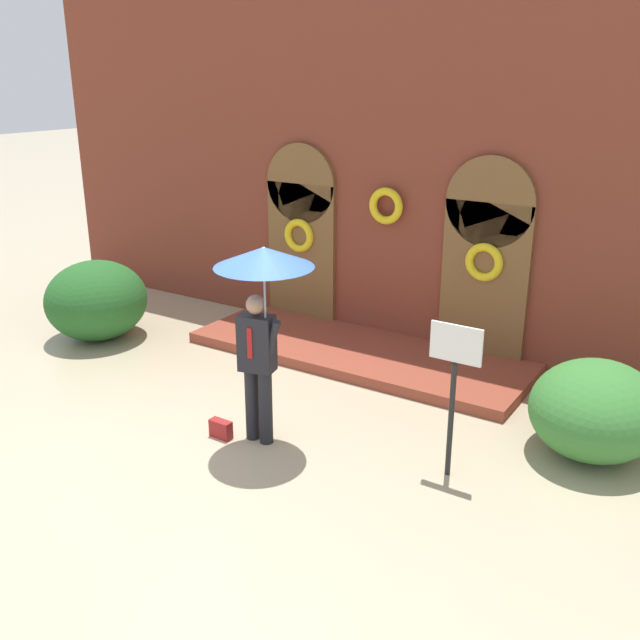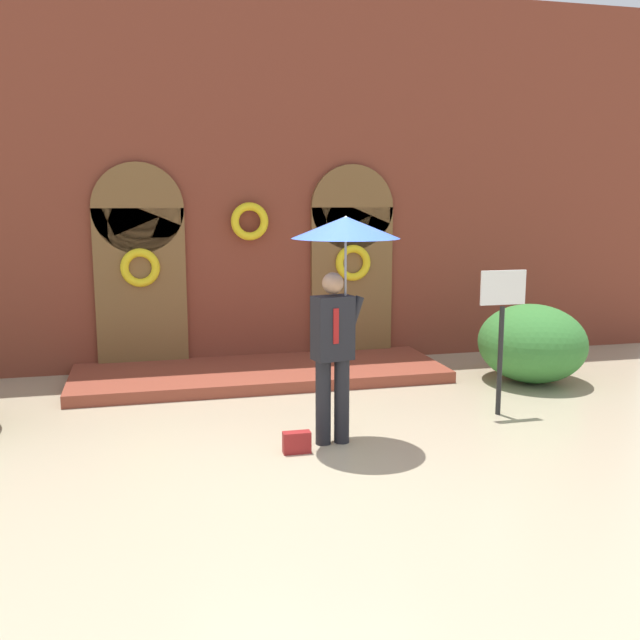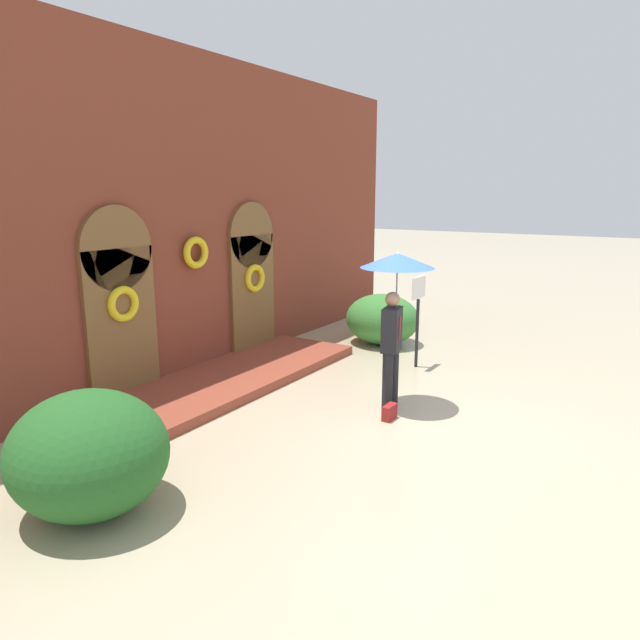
% 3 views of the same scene
% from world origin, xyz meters
% --- Properties ---
extents(ground_plane, '(80.00, 80.00, 0.00)m').
position_xyz_m(ground_plane, '(0.00, 0.00, 0.00)').
color(ground_plane, tan).
extents(building_facade, '(14.00, 2.30, 5.60)m').
position_xyz_m(building_facade, '(-0.00, 4.15, 2.68)').
color(building_facade, brown).
rests_on(building_facade, ground).
extents(person_with_umbrella, '(1.10, 1.10, 2.36)m').
position_xyz_m(person_with_umbrella, '(0.40, 0.20, 1.91)').
color(person_with_umbrella, black).
rests_on(person_with_umbrella, ground).
extents(handbag, '(0.28, 0.12, 0.22)m').
position_xyz_m(handbag, '(-0.12, 0.00, 0.11)').
color(handbag, maroon).
rests_on(handbag, ground).
extents(sign_post, '(0.56, 0.06, 1.72)m').
position_xyz_m(sign_post, '(2.48, 0.70, 1.16)').
color(sign_post, black).
rests_on(sign_post, ground).
extents(shrub_right, '(1.45, 1.61, 1.09)m').
position_xyz_m(shrub_right, '(3.67, 2.02, 0.54)').
color(shrub_right, '#387A33').
rests_on(shrub_right, ground).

